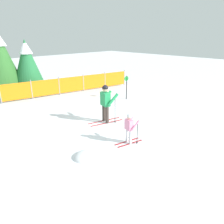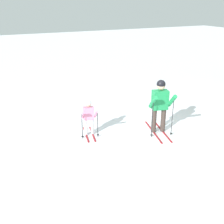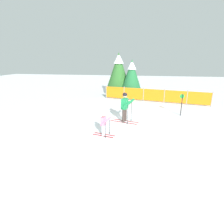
{
  "view_description": "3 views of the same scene",
  "coord_description": "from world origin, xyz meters",
  "views": [
    {
      "loc": [
        -6.25,
        -6.66,
        3.77
      ],
      "look_at": [
        -0.77,
        -1.17,
        0.97
      ],
      "focal_mm": 35.0,
      "sensor_mm": 36.0,
      "label": 1
    },
    {
      "loc": [
        6.59,
        -4.87,
        3.91
      ],
      "look_at": [
        -0.48,
        -1.41,
        0.76
      ],
      "focal_mm": 45.0,
      "sensor_mm": 36.0,
      "label": 2
    },
    {
      "loc": [
        0.88,
        -9.47,
        3.45
      ],
      "look_at": [
        -0.51,
        -1.33,
        0.95
      ],
      "focal_mm": 28.0,
      "sensor_mm": 36.0,
      "label": 3
    }
  ],
  "objects": [
    {
      "name": "skier_adult",
      "position": [
        0.01,
        -0.01,
        1.01
      ],
      "size": [
        1.64,
        0.85,
        1.7
      ],
      "rotation": [
        0.0,
        0.0,
        -0.26
      ],
      "color": "maroon",
      "rests_on": "ground_plane"
    },
    {
      "name": "snow_mound",
      "position": [
        -2.48,
        -1.72,
        0.0
      ],
      "size": [
        0.88,
        0.75,
        0.35
      ],
      "primitive_type": "ellipsoid",
      "color": "white",
      "rests_on": "ground_plane"
    },
    {
      "name": "ground_plane",
      "position": [
        0.0,
        0.0,
        0.0
      ],
      "size": [
        60.0,
        60.0,
        0.0
      ],
      "primitive_type": "plane",
      "color": "white"
    },
    {
      "name": "skier_child",
      "position": [
        -0.77,
        -2.05,
        0.66
      ],
      "size": [
        1.09,
        0.55,
        1.13
      ],
      "rotation": [
        0.0,
        0.0,
        -0.23
      ],
      "color": "maroon",
      "rests_on": "ground_plane"
    }
  ]
}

